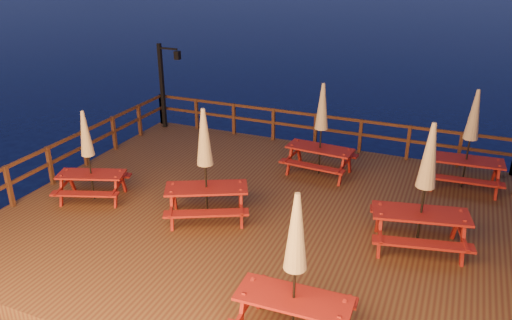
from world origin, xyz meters
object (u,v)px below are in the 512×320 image
(picnic_table_2, at_px, (470,138))
(lamp_post, at_px, (165,79))
(picnic_table_0, at_px, (425,186))
(picnic_table_1, at_px, (205,164))

(picnic_table_2, bearing_deg, lamp_post, 170.00)
(lamp_post, distance_m, picnic_table_0, 10.27)
(picnic_table_1, distance_m, picnic_table_2, 6.98)
(lamp_post, xyz_separation_m, picnic_table_0, (9.16, -4.64, -0.31))
(picnic_table_1, bearing_deg, picnic_table_2, 10.21)
(lamp_post, bearing_deg, picnic_table_1, -50.35)
(picnic_table_0, bearing_deg, lamp_post, 140.67)
(lamp_post, xyz_separation_m, picnic_table_2, (9.96, -1.09, -0.38))
(picnic_table_2, bearing_deg, picnic_table_1, -147.05)
(lamp_post, distance_m, picnic_table_2, 10.02)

